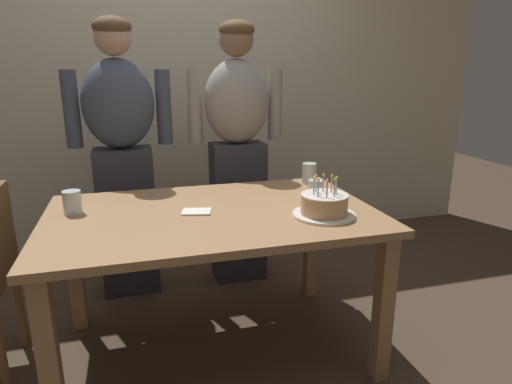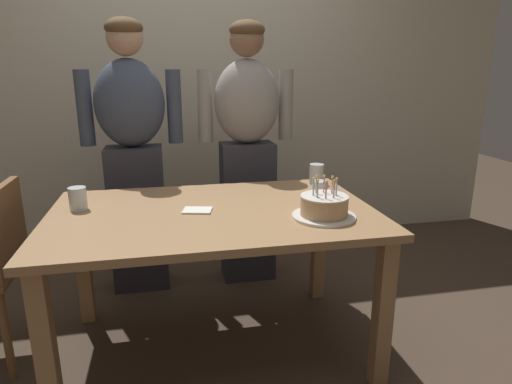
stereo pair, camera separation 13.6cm
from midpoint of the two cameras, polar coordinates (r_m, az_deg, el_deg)
ground_plane at (r=2.38m, az=-6.94°, el=-19.69°), size 10.00×10.00×0.00m
back_wall at (r=3.49m, az=-11.86°, el=14.13°), size 5.20×0.10×2.60m
dining_table at (r=2.08m, az=-7.52°, el=-5.06°), size 1.50×0.96×0.74m
birthday_cake at (r=1.96m, az=6.92°, el=-1.82°), size 0.28×0.28×0.18m
water_glass_near at (r=2.24m, az=6.11°, el=0.39°), size 0.08×0.08×0.09m
water_glass_far at (r=2.53m, az=5.43°, el=2.44°), size 0.08×0.08×0.12m
water_glass_side at (r=2.17m, az=-24.49°, el=-1.25°), size 0.08×0.08×0.11m
napkin_stack at (r=2.04m, az=-9.66°, el=-2.55°), size 0.15×0.13×0.01m
person_man_bearded at (r=2.76m, az=-18.35°, el=4.45°), size 0.61×0.27×1.66m
person_woman_cardigan at (r=2.82m, az=-3.82°, el=5.42°), size 0.61×0.27×1.66m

